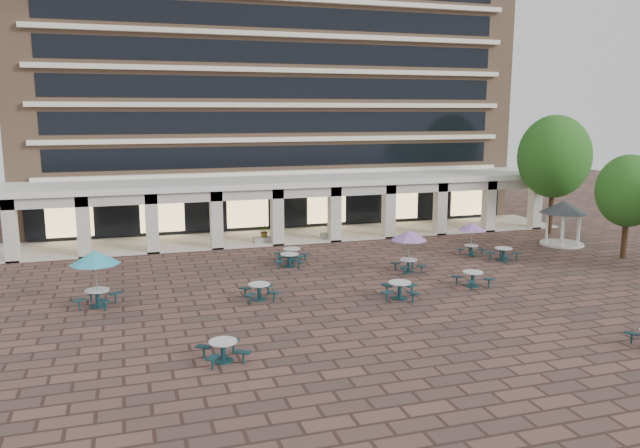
{
  "coord_description": "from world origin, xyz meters",
  "views": [
    {
      "loc": [
        -12.08,
        -29.32,
        9.19
      ],
      "look_at": [
        -1.93,
        3.0,
        3.08
      ],
      "focal_mm": 35.0,
      "sensor_mm": 36.0,
      "label": 1
    }
  ],
  "objects_px": {
    "picnic_table_0": "(223,349)",
    "planter_left": "(265,236)",
    "gazebo": "(564,212)",
    "planter_right": "(331,232)"
  },
  "relations": [
    {
      "from": "planter_left",
      "to": "planter_right",
      "type": "distance_m",
      "value": 4.94
    },
    {
      "from": "planter_left",
      "to": "planter_right",
      "type": "bearing_deg",
      "value": 0.0
    },
    {
      "from": "gazebo",
      "to": "planter_right",
      "type": "height_order",
      "value": "gazebo"
    },
    {
      "from": "gazebo",
      "to": "planter_left",
      "type": "xyz_separation_m",
      "value": [
        -19.83,
        6.52,
        -1.74
      ]
    },
    {
      "from": "gazebo",
      "to": "planter_right",
      "type": "distance_m",
      "value": 16.35
    },
    {
      "from": "planter_left",
      "to": "planter_right",
      "type": "height_order",
      "value": "planter_left"
    },
    {
      "from": "planter_right",
      "to": "picnic_table_0",
      "type": "bearing_deg",
      "value": -118.57
    },
    {
      "from": "picnic_table_0",
      "to": "gazebo",
      "type": "xyz_separation_m",
      "value": [
        25.84,
        13.6,
        1.84
      ]
    },
    {
      "from": "planter_left",
      "to": "planter_right",
      "type": "xyz_separation_m",
      "value": [
        4.94,
        0.0,
        -0.03
      ]
    },
    {
      "from": "picnic_table_0",
      "to": "planter_left",
      "type": "distance_m",
      "value": 21.0
    }
  ]
}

